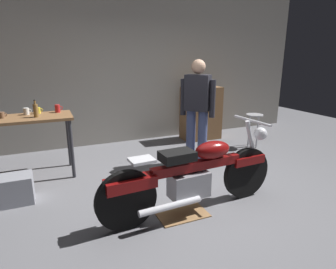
% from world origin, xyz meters
% --- Properties ---
extents(ground_plane, '(12.00, 12.00, 0.00)m').
position_xyz_m(ground_plane, '(0.00, 0.00, 0.00)').
color(ground_plane, slate).
extents(back_wall, '(8.00, 0.12, 3.10)m').
position_xyz_m(back_wall, '(0.00, 2.80, 1.55)').
color(back_wall, gray).
rests_on(back_wall, ground_plane).
extents(workbench, '(1.30, 0.64, 0.90)m').
position_xyz_m(workbench, '(-1.90, 1.51, 0.79)').
color(workbench, brown).
rests_on(workbench, ground_plane).
extents(motorcycle, '(2.19, 0.60, 1.00)m').
position_xyz_m(motorcycle, '(-0.16, -0.27, 0.45)').
color(motorcycle, black).
rests_on(motorcycle, ground_plane).
extents(person_standing, '(0.42, 0.44, 1.67)m').
position_xyz_m(person_standing, '(0.61, 1.07, 0.93)').
color(person_standing, '#414D79').
rests_on(person_standing, ground_plane).
extents(shop_stool, '(0.32, 0.32, 0.64)m').
position_xyz_m(shop_stool, '(2.06, 1.39, 0.50)').
color(shop_stool, '#B2B2B7').
rests_on(shop_stool, ground_plane).
extents(wooden_dresser, '(0.80, 0.47, 1.10)m').
position_xyz_m(wooden_dresser, '(1.41, 2.30, 0.55)').
color(wooden_dresser, brown).
rests_on(wooden_dresser, ground_plane).
extents(drip_tray, '(0.56, 0.40, 0.01)m').
position_xyz_m(drip_tray, '(-0.31, -0.27, 0.01)').
color(drip_tray, olive).
rests_on(drip_tray, ground_plane).
extents(storage_bin, '(0.44, 0.32, 0.34)m').
position_xyz_m(storage_bin, '(-2.05, 0.76, 0.17)').
color(storage_bin, gray).
rests_on(storage_bin, ground_plane).
extents(mug_white_ceramic, '(0.11, 0.08, 0.10)m').
position_xyz_m(mug_white_ceramic, '(-1.85, 1.67, 0.95)').
color(mug_white_ceramic, white).
rests_on(mug_white_ceramic, workbench).
extents(mug_brown_stoneware, '(0.10, 0.07, 0.09)m').
position_xyz_m(mug_brown_stoneware, '(-2.15, 1.53, 0.94)').
color(mug_brown_stoneware, brown).
rests_on(mug_brown_stoneware, workbench).
extents(mug_yellow_tall, '(0.11, 0.07, 0.09)m').
position_xyz_m(mug_yellow_tall, '(-1.70, 1.70, 0.95)').
color(mug_yellow_tall, yellow).
rests_on(mug_yellow_tall, workbench).
extents(mug_red_diner, '(0.11, 0.07, 0.11)m').
position_xyz_m(mug_red_diner, '(-1.43, 1.68, 0.96)').
color(mug_red_diner, red).
rests_on(mug_red_diner, workbench).
extents(bottle, '(0.06, 0.06, 0.24)m').
position_xyz_m(bottle, '(-1.72, 1.43, 1.00)').
color(bottle, olive).
rests_on(bottle, workbench).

